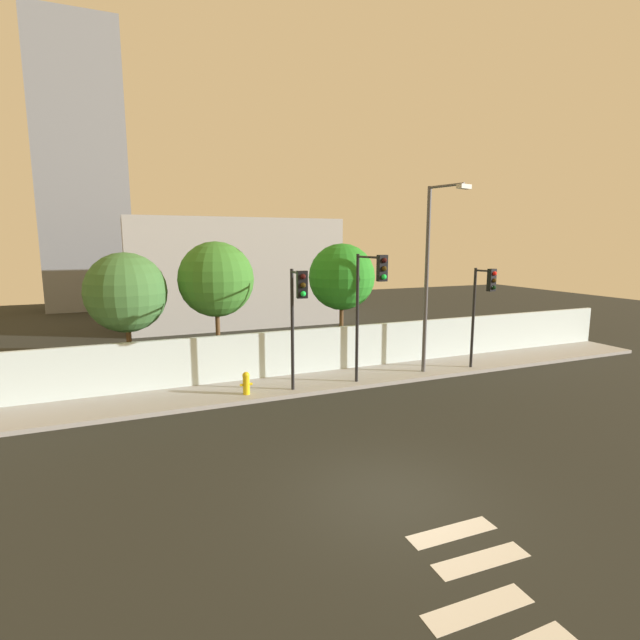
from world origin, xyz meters
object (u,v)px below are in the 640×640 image
(roadside_tree_midleft, at_px, (216,280))
(traffic_light_left, at_px, (484,296))
(traffic_light_center, at_px, (370,291))
(roadside_tree_leftmost, at_px, (126,293))
(traffic_light_right, at_px, (298,304))
(street_lamp_curbside, at_px, (431,267))
(fire_hydrant, at_px, (246,382))
(roadside_tree_midright, at_px, (342,277))

(roadside_tree_midleft, bearing_deg, traffic_light_left, -18.77)
(traffic_light_center, height_order, roadside_tree_midleft, roadside_tree_midleft)
(roadside_tree_midleft, bearing_deg, roadside_tree_leftmost, 180.00)
(traffic_light_right, height_order, roadside_tree_midleft, roadside_tree_midleft)
(traffic_light_center, xyz_separation_m, roadside_tree_midleft, (-4.73, 3.86, 0.28))
(roadside_tree_leftmost, bearing_deg, traffic_light_right, -34.82)
(traffic_light_center, bearing_deg, traffic_light_left, 3.97)
(traffic_light_left, distance_m, roadside_tree_midleft, 10.85)
(street_lamp_curbside, height_order, fire_hydrant, street_lamp_curbside)
(traffic_light_left, xyz_separation_m, street_lamp_curbside, (-2.32, 0.45, 1.24))
(traffic_light_center, xyz_separation_m, roadside_tree_leftmost, (-8.03, 3.86, -0.11))
(street_lamp_curbside, distance_m, roadside_tree_leftmost, 11.66)
(fire_hydrant, distance_m, roadside_tree_leftmost, 5.59)
(street_lamp_curbside, bearing_deg, roadside_tree_leftmost, 164.91)
(street_lamp_curbside, distance_m, fire_hydrant, 8.49)
(traffic_light_left, height_order, roadside_tree_leftmost, roadside_tree_leftmost)
(traffic_light_center, xyz_separation_m, fire_hydrant, (-4.35, 0.94, -3.12))
(traffic_light_left, height_order, roadside_tree_midleft, roadside_tree_midleft)
(traffic_light_center, relative_size, roadside_tree_leftmost, 0.96)
(traffic_light_left, relative_size, traffic_light_center, 0.87)
(traffic_light_left, bearing_deg, street_lamp_curbside, 168.94)
(traffic_light_left, bearing_deg, traffic_light_right, -178.39)
(traffic_light_left, relative_size, roadside_tree_midleft, 0.77)
(fire_hydrant, bearing_deg, roadside_tree_leftmost, 141.59)
(street_lamp_curbside, bearing_deg, fire_hydrant, 179.18)
(street_lamp_curbside, xyz_separation_m, roadside_tree_leftmost, (-11.23, 3.03, -0.87))
(traffic_light_center, xyz_separation_m, traffic_light_right, (-2.70, 0.15, -0.35))
(traffic_light_center, distance_m, traffic_light_right, 2.72)
(roadside_tree_leftmost, height_order, roadside_tree_midright, roadside_tree_midright)
(traffic_light_right, height_order, fire_hydrant, traffic_light_right)
(roadside_tree_midright, bearing_deg, traffic_light_center, -100.48)
(traffic_light_left, bearing_deg, roadside_tree_midleft, 161.23)
(traffic_light_left, distance_m, street_lamp_curbside, 2.66)
(roadside_tree_midleft, bearing_deg, roadside_tree_midright, -0.00)
(traffic_light_right, height_order, roadside_tree_midright, roadside_tree_midright)
(traffic_light_center, relative_size, roadside_tree_midright, 0.90)
(traffic_light_right, bearing_deg, fire_hydrant, 154.40)
(traffic_light_left, bearing_deg, roadside_tree_leftmost, 165.59)
(fire_hydrant, relative_size, roadside_tree_leftmost, 0.16)
(traffic_light_left, xyz_separation_m, roadside_tree_leftmost, (-13.55, 3.48, 0.36))
(traffic_light_left, distance_m, roadside_tree_midright, 5.97)
(traffic_light_center, bearing_deg, fire_hydrant, 167.76)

